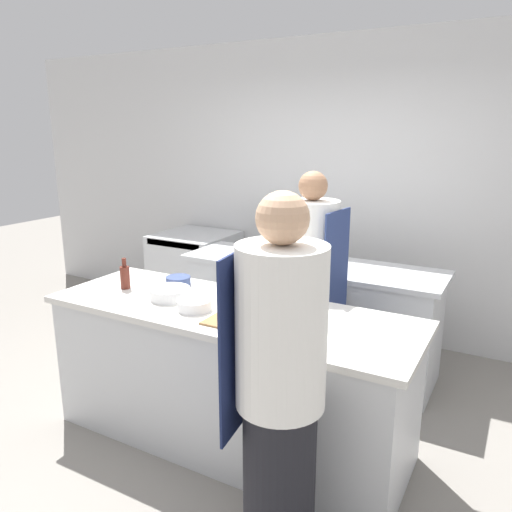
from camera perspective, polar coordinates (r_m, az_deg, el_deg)
ground_plane at (r=3.49m, az=-2.97°, el=-20.01°), size 16.00×16.00×0.00m
wall_back at (r=4.85m, az=10.36°, el=7.42°), size 8.00×0.06×2.80m
prep_counter at (r=3.25m, az=-3.08°, el=-13.40°), size 2.34×0.81×0.90m
pass_counter at (r=4.24m, az=6.00°, el=-6.63°), size 2.16×0.65×0.90m
oven_range at (r=5.35m, az=-6.90°, el=-2.21°), size 0.75×0.75×0.90m
chef_at_prep_near at (r=2.25m, az=2.71°, el=-15.07°), size 0.42×0.41×1.73m
chef_at_stove at (r=3.54m, az=6.25°, el=-4.20°), size 0.40×0.38×1.70m
bottle_olive_oil at (r=2.91m, az=3.48°, el=-4.70°), size 0.08×0.08×0.29m
bottle_vinegar at (r=3.52m, az=-14.75°, el=-2.27°), size 0.07×0.07×0.21m
bottle_wine at (r=3.22m, az=0.11°, el=-2.82°), size 0.08×0.08×0.28m
bowl_mixing_large at (r=3.53m, az=-8.88°, el=-2.83°), size 0.17×0.17×0.06m
bowl_prep_small at (r=3.26m, az=-9.80°, el=-4.23°), size 0.26×0.26×0.07m
bowl_ceramic_blue at (r=3.05m, az=-7.08°, el=-5.56°), size 0.21×0.21×0.06m
cutting_board at (r=2.84m, az=-1.95°, el=-7.50°), size 0.36×0.27×0.01m
stockpot at (r=4.10m, az=2.66°, el=0.55°), size 0.26×0.26×0.17m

